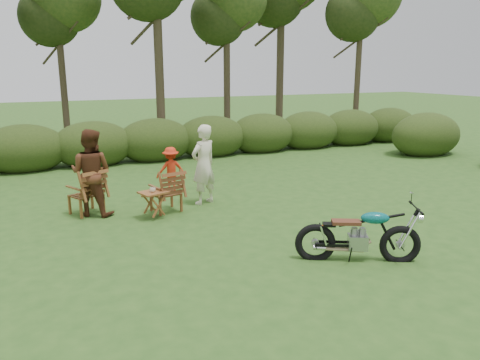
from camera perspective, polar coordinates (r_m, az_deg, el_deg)
name	(u,v)px	position (r m, az deg, el deg)	size (l,w,h in m)	color
ground	(294,254)	(7.93, 6.55, -8.95)	(80.00, 80.00, 0.00)	#284C19
tree_line	(160,43)	(16.58, -9.70, 16.12)	(22.52, 11.62, 8.14)	#3D3021
motorcycle	(356,260)	(7.88, 14.01, -9.41)	(1.88, 0.72, 1.07)	#0B9A98
lawn_chair_right	(166,211)	(10.24, -8.95, -3.78)	(0.64, 0.64, 0.93)	brown
lawn_chair_left	(87,213)	(10.48, -18.10, -3.89)	(0.67, 0.67, 0.98)	brown
side_table	(154,205)	(9.75, -10.46, -2.99)	(0.54, 0.46, 0.56)	brown
cup	(153,190)	(9.64, -10.61, -1.18)	(0.12, 0.12, 0.09)	beige
adult_a	(204,203)	(10.72, -4.38, -2.84)	(0.66, 0.43, 1.80)	beige
adult_b	(94,215)	(10.35, -17.33, -4.04)	(0.88, 0.69, 1.81)	#522A17
child	(172,191)	(11.84, -8.33, -1.36)	(0.72, 0.42, 1.12)	red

